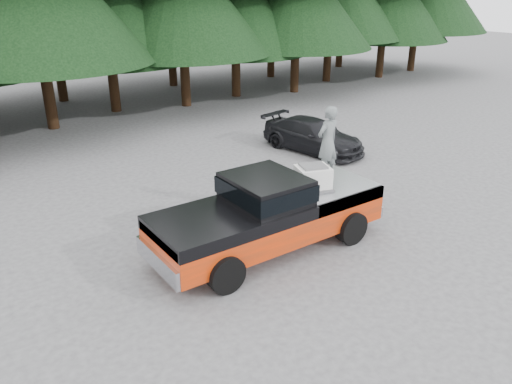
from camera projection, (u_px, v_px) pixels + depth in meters
ground at (260, 253)px, 12.13m from camera, size 120.00×120.00×0.00m
pickup_truck at (269, 224)px, 12.08m from camera, size 6.00×2.04×1.33m
truck_cab at (266, 188)px, 11.66m from camera, size 1.66×1.90×0.59m
air_compressor at (313, 178)px, 12.31m from camera, size 0.97×0.89×0.55m
man_on_bed at (328, 142)px, 12.83m from camera, size 0.73×0.53×1.89m
parked_car at (313, 135)px, 19.24m from camera, size 2.49×4.49×1.23m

